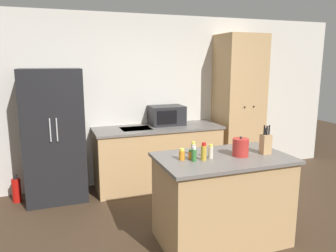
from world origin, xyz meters
The scene contains 15 objects.
wall_back centered at (0.00, 2.33, 1.30)m, with size 7.20×0.06×2.60m.
refrigerator centered at (-1.27, 1.99, 0.90)m, with size 0.79×0.65×1.81m.
back_counter centered at (0.22, 1.97, 0.47)m, with size 1.93×0.69×0.93m.
pantry_cabinet centered at (1.62, 1.99, 1.16)m, with size 0.69×0.64×2.32m.
kitchen_island centered at (0.35, 0.22, 0.47)m, with size 1.37×0.84×0.94m.
microwave centered at (0.40, 2.09, 1.07)m, with size 0.52×0.38×0.30m.
knife_block centered at (0.82, 0.16, 1.05)m, with size 0.10×0.09×0.31m.
spice_bottle_tall_dark centered at (0.10, 0.18, 1.02)m, with size 0.05×0.05×0.18m.
spice_bottle_short_red centered at (0.00, 0.26, 0.98)m, with size 0.05×0.05×0.10m.
spice_bottle_amber_oil centered at (0.00, 0.18, 1.01)m, with size 0.05×0.05×0.15m.
spice_bottle_green_herb centered at (-0.10, 0.26, 0.99)m, with size 0.06×0.06×0.12m.
spice_bottle_pale_salt centered at (0.20, 0.21, 1.01)m, with size 0.05×0.05×0.15m.
spice_bottle_orange_cap centered at (0.08, 0.38, 1.00)m, with size 0.05×0.05×0.14m.
kettle centered at (0.53, 0.18, 1.03)m, with size 0.17×0.17×0.21m.
fire_extinguisher centered at (-1.80, 2.05, 0.17)m, with size 0.12×0.12×0.38m.
Camera 1 is at (-1.28, -2.63, 1.90)m, focal length 35.00 mm.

